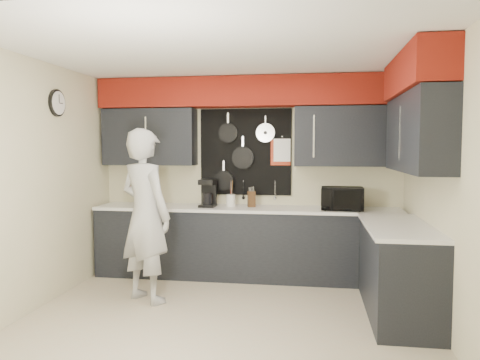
% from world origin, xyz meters
% --- Properties ---
extents(ground, '(4.00, 4.00, 0.00)m').
position_xyz_m(ground, '(0.00, 0.00, 0.00)').
color(ground, '#BAAD90').
rests_on(ground, ground).
extents(back_wall_assembly, '(4.00, 0.36, 2.60)m').
position_xyz_m(back_wall_assembly, '(0.01, 1.60, 2.01)').
color(back_wall_assembly, beige).
rests_on(back_wall_assembly, ground).
extents(right_wall_assembly, '(0.36, 3.50, 2.60)m').
position_xyz_m(right_wall_assembly, '(1.85, 0.26, 1.94)').
color(right_wall_assembly, beige).
rests_on(right_wall_assembly, ground).
extents(left_wall_assembly, '(0.05, 3.50, 2.60)m').
position_xyz_m(left_wall_assembly, '(-1.99, 0.02, 1.33)').
color(left_wall_assembly, beige).
rests_on(left_wall_assembly, ground).
extents(base_cabinets, '(3.95, 2.20, 0.92)m').
position_xyz_m(base_cabinets, '(0.49, 1.13, 0.46)').
color(base_cabinets, black).
rests_on(base_cabinets, ground).
extents(microwave, '(0.52, 0.36, 0.28)m').
position_xyz_m(microwave, '(1.20, 1.36, 1.06)').
color(microwave, black).
rests_on(microwave, base_cabinets).
extents(knife_block, '(0.12, 0.12, 0.20)m').
position_xyz_m(knife_block, '(0.06, 1.48, 1.02)').
color(knife_block, '#3E2713').
rests_on(knife_block, base_cabinets).
extents(utensil_crock, '(0.12, 0.12, 0.16)m').
position_xyz_m(utensil_crock, '(-0.21, 1.51, 1.00)').
color(utensil_crock, white).
rests_on(utensil_crock, base_cabinets).
extents(coffee_maker, '(0.20, 0.25, 0.36)m').
position_xyz_m(coffee_maker, '(-0.49, 1.42, 1.10)').
color(coffee_maker, black).
rests_on(coffee_maker, base_cabinets).
extents(person, '(0.82, 0.73, 1.89)m').
position_xyz_m(person, '(-0.96, 0.37, 0.94)').
color(person, '#9D9C9A').
rests_on(person, ground).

